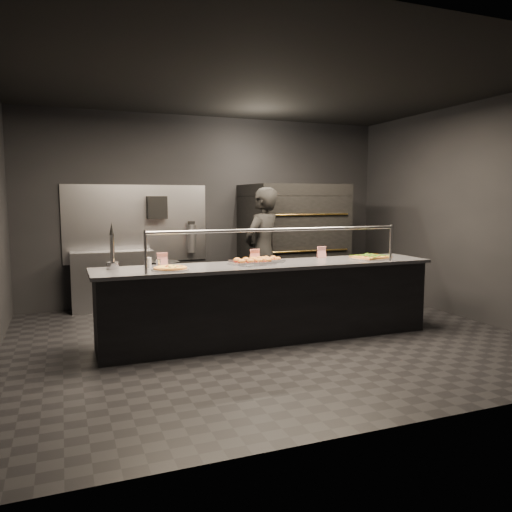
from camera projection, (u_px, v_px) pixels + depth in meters
name	position (u px, v px, depth m)	size (l,w,h in m)	color
room	(266.00, 215.00, 5.90)	(6.04, 6.00, 3.00)	black
service_counter	(269.00, 301.00, 5.98)	(4.10, 0.78, 1.37)	black
pizza_oven	(292.00, 243.00, 8.11)	(1.50, 1.23, 1.91)	black
prep_shelf	(113.00, 281.00, 7.55)	(1.20, 0.35, 0.90)	#99999E
towel_dispenser	(157.00, 208.00, 7.74)	(0.30, 0.20, 0.35)	black
fire_extinguisher	(192.00, 238.00, 8.01)	(0.14, 0.14, 0.51)	#B2B2B7
beer_tap	(112.00, 256.00, 5.45)	(0.13, 0.19, 0.51)	silver
round_pizza	(170.00, 268.00, 5.41)	(0.41, 0.41, 0.03)	silver
slider_tray_a	(252.00, 262.00, 5.87)	(0.57, 0.50, 0.08)	silver
slider_tray_b	(265.00, 260.00, 6.06)	(0.45, 0.36, 0.07)	silver
square_pizza	(370.00, 257.00, 6.41)	(0.52, 0.52, 0.05)	silver
condiment_jar	(151.00, 263.00, 5.59)	(0.17, 0.07, 0.11)	silver
tent_cards	(250.00, 255.00, 6.12)	(2.20, 0.04, 0.15)	white
trash_bin	(165.00, 285.00, 7.64)	(0.44, 0.44, 0.73)	black
worker	(262.00, 252.00, 7.14)	(0.67, 0.44, 1.85)	black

